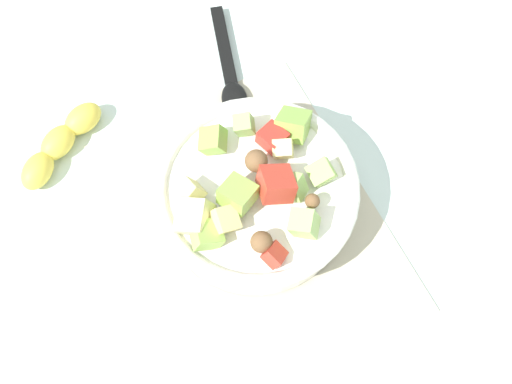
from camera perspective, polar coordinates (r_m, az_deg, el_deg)
name	(u,v)px	position (r m, az deg, el deg)	size (l,w,h in m)	color
ground_plane	(252,225)	(0.79, -0.38, -3.09)	(2.40, 2.40, 0.00)	silver
placemat	(252,224)	(0.79, -0.39, -3.01)	(0.40, 0.31, 0.01)	#BCB299
salad_bowl	(256,195)	(0.75, -0.01, -0.26)	(0.25, 0.25, 0.12)	white
serving_spoon	(230,79)	(0.88, -2.37, 10.43)	(0.19, 0.08, 0.01)	black
banana_whole	(60,144)	(0.86, -17.67, 4.28)	(0.10, 0.14, 0.04)	yellow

